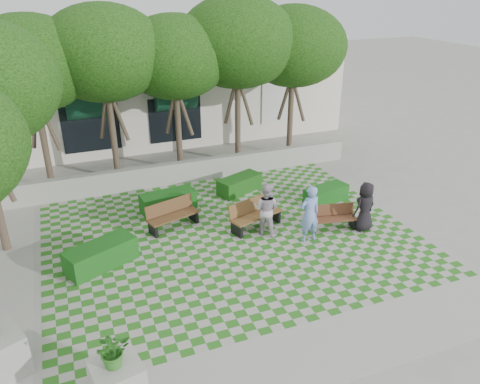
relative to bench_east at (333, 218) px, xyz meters
name	(u,v)px	position (x,y,z in m)	size (l,w,h in m)	color
ground	(243,253)	(-3.49, -0.34, -0.41)	(90.00, 90.00, 0.00)	gray
lawn	(232,238)	(-3.49, 0.66, -0.40)	(12.00, 12.00, 0.00)	#2B721E
sidewalk_south	(317,353)	(-3.49, -5.04, -0.40)	(16.00, 2.00, 0.01)	#9E9B93
retaining_wall	(189,171)	(-3.49, 5.86, 0.04)	(15.00, 0.36, 0.90)	#9E9B93
bench_east	(333,218)	(0.00, 0.00, 0.00)	(1.68, 0.85, 0.84)	#532F1C
bench_mid	(255,214)	(-2.47, 1.07, 0.09)	(2.05, 1.21, 1.02)	brown
bench_west	(172,215)	(-5.15, 2.11, 0.06)	(1.94, 1.13, 0.97)	#4E321A
hedge_east	(326,194)	(0.91, 1.93, -0.10)	(1.78, 0.71, 0.62)	#144D17
hedge_midright	(239,184)	(-1.89, 4.01, -0.08)	(1.88, 0.75, 0.66)	#154612
hedge_midleft	(168,201)	(-4.97, 3.47, -0.05)	(2.02, 0.81, 0.71)	#144B15
hedge_west	(101,255)	(-7.75, 0.54, -0.04)	(2.12, 0.85, 0.74)	#134A15
planter_front	(117,374)	(-7.99, -4.68, 0.29)	(1.13, 1.13, 1.72)	#9E9B93
person_blue	(310,214)	(-1.18, -0.42, 0.58)	(0.72, 0.47, 1.97)	#7B99E1
person_dark	(365,207)	(0.95, -0.47, 0.47)	(0.86, 0.56, 1.75)	black
person_white	(266,209)	(-2.30, 0.52, 0.52)	(0.90, 0.70, 1.85)	silver
tree_row	(136,61)	(-5.36, 5.61, 4.77)	(17.70, 13.40, 7.41)	#47382B
building	(164,84)	(-2.56, 13.74, 2.11)	(18.00, 8.92, 5.15)	silver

